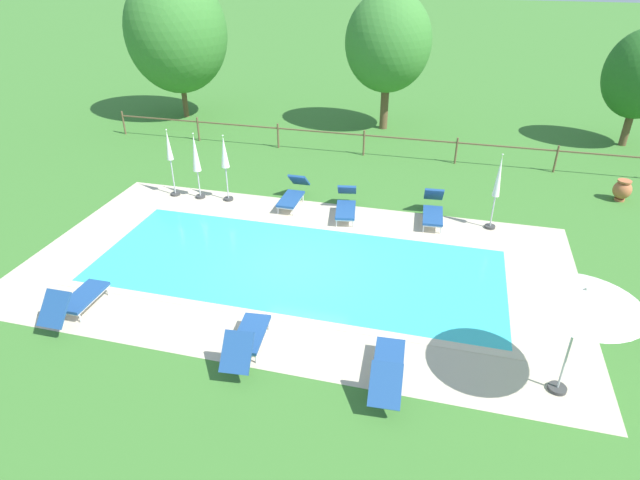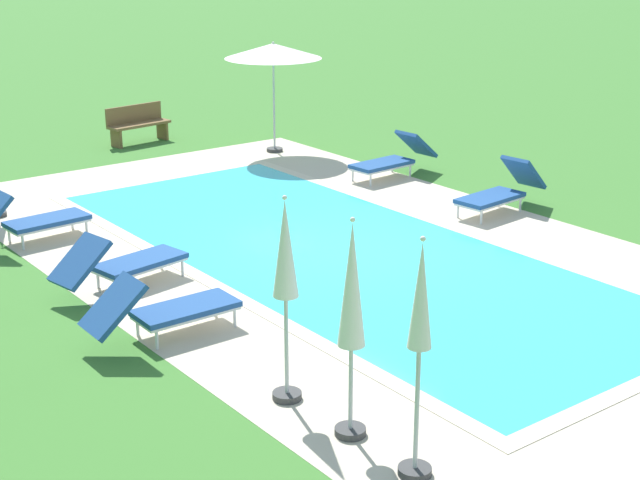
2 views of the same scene
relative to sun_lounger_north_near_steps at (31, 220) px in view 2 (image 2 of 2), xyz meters
name	(u,v)px [view 2 (image 2 of 2)]	position (x,y,z in m)	size (l,w,h in m)	color
ground_plane	(338,252)	(-3.35, -3.62, -0.38)	(160.00, 160.00, 0.00)	#3D752D
pool_deck_paving	(338,252)	(-3.35, -3.62, -0.38)	(14.66, 8.07, 0.01)	beige
swimming_pool_water	(338,252)	(-3.35, -3.62, -0.38)	(10.93, 4.34, 0.01)	#38C6D1
pool_coping_rim	(338,251)	(-3.35, -3.62, -0.37)	(11.41, 4.82, 0.01)	beige
sun_lounger_north_near_steps	(31,220)	(0.00, 0.00, 0.00)	(0.72, 1.97, 0.92)	navy
sun_lounger_north_mid	(392,159)	(-0.37, -7.35, -0.01)	(0.72, 2.01, 0.87)	navy
sun_lounger_north_far	(123,262)	(-2.72, -0.28, -0.01)	(0.93, 2.06, 0.86)	navy
sun_lounger_north_end	(500,191)	(-3.37, -7.25, 0.00)	(0.78, 1.98, 0.92)	navy
sun_lounger_south_near_corner	(166,309)	(-4.59, 0.07, -0.01)	(0.61, 1.97, 0.88)	navy
patio_umbrella_open_foreground	(273,52)	(2.90, -6.74, 1.83)	(2.12, 2.12, 2.44)	#383838
patio_umbrella_closed_row_mid_west	(420,325)	(-8.76, -0.26, 1.13)	(0.32, 0.32, 2.35)	#383838
patio_umbrella_closed_row_centre	(285,265)	(-6.82, -0.18, 1.16)	(0.32, 0.32, 2.29)	#383838
patio_umbrella_closed_row_east	(352,298)	(-7.83, -0.24, 1.10)	(0.32, 0.32, 2.30)	#383838
wooden_bench_lawn_side	(137,123)	(5.56, -4.73, 0.08)	(0.63, 1.54, 0.87)	brown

